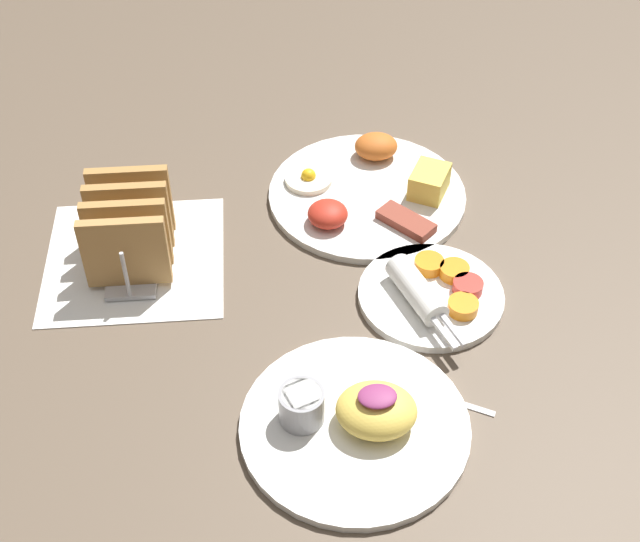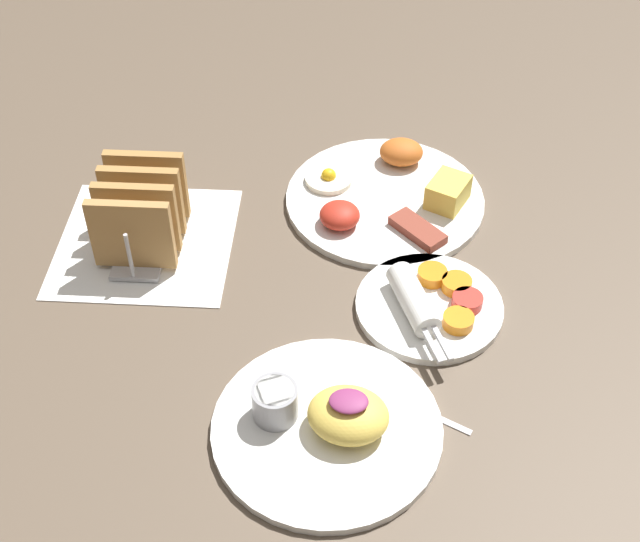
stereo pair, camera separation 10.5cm
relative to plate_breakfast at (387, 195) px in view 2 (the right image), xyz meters
name	(u,v)px [view 2 (the right image)]	position (x,y,z in m)	size (l,w,h in m)	color
ground_plane	(323,305)	(-0.07, -0.20, -0.01)	(3.00, 3.00, 0.00)	brown
napkin_flat	(146,242)	(-0.31, -0.10, -0.01)	(0.22, 0.22, 0.00)	white
plate_breakfast	(387,195)	(0.00, 0.00, 0.00)	(0.26, 0.26, 0.05)	white
plate_condiments	(430,304)	(0.05, -0.20, 0.00)	(0.17, 0.19, 0.04)	white
plate_foreground	(327,422)	(-0.06, -0.38, 0.00)	(0.24, 0.24, 0.06)	white
toast_rack	(140,212)	(-0.31, -0.10, 0.04)	(0.10, 0.15, 0.10)	#B7B7BC
teaspoon	(396,398)	(0.01, -0.33, -0.01)	(0.12, 0.07, 0.01)	silver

